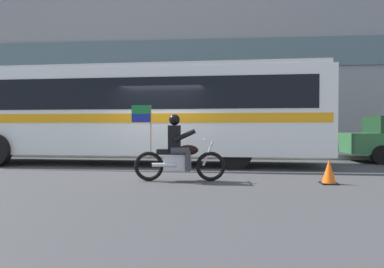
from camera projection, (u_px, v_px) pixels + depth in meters
name	position (u px, v px, depth m)	size (l,w,h in m)	color
ground_plane	(160.00, 168.00, 10.54)	(60.00, 60.00, 0.00)	#3D3D3F
sidewalk_curb	(181.00, 153.00, 15.62)	(28.00, 3.80, 0.15)	#B7B2A8
lane_center_stripe	(157.00, 171.00, 9.94)	(26.60, 0.14, 0.01)	silver
office_building_facade	(186.00, 14.00, 17.74)	(28.00, 0.89, 14.07)	gray
transit_bus	(128.00, 109.00, 11.80)	(13.07, 3.09, 3.22)	white
motorcycle_with_rider	(179.00, 153.00, 8.11)	(2.19, 0.64, 1.78)	black
traffic_cone	(329.00, 172.00, 7.70)	(0.36, 0.36, 0.55)	#EA590F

